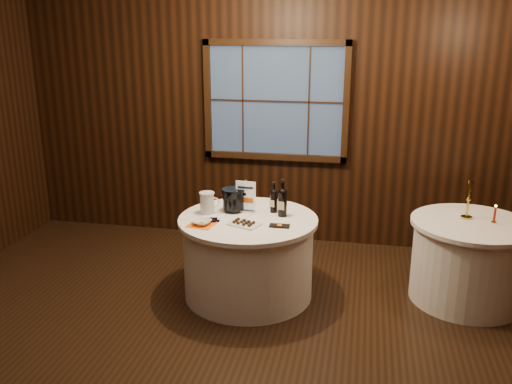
% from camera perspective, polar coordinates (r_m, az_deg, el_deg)
% --- Properties ---
extents(ground, '(6.00, 6.00, 0.00)m').
position_cam_1_polar(ground, '(4.43, -3.68, -16.50)').
color(ground, black).
rests_on(ground, ground).
extents(back_wall, '(6.00, 0.10, 3.00)m').
position_cam_1_polar(back_wall, '(6.19, 2.10, 8.60)').
color(back_wall, black).
rests_on(back_wall, ground).
extents(main_table, '(1.28, 1.28, 0.77)m').
position_cam_1_polar(main_table, '(5.10, -0.82, -6.79)').
color(main_table, white).
rests_on(main_table, ground).
extents(side_table, '(1.08, 1.08, 0.77)m').
position_cam_1_polar(side_table, '(5.37, 21.42, -6.77)').
color(side_table, white).
rests_on(side_table, ground).
extents(sign_stand, '(0.19, 0.10, 0.31)m').
position_cam_1_polar(sign_stand, '(5.09, -1.06, -0.95)').
color(sign_stand, '#B8B7BF').
rests_on(sign_stand, main_table).
extents(port_bottle_left, '(0.07, 0.08, 0.29)m').
position_cam_1_polar(port_bottle_left, '(5.08, 1.89, -0.77)').
color(port_bottle_left, black).
rests_on(port_bottle_left, main_table).
extents(port_bottle_right, '(0.08, 0.09, 0.35)m').
position_cam_1_polar(port_bottle_right, '(4.97, 2.81, -0.89)').
color(port_bottle_right, black).
rests_on(port_bottle_right, main_table).
extents(ice_bucket, '(0.22, 0.22, 0.22)m').
position_cam_1_polar(ice_bucket, '(5.11, -2.38, -0.79)').
color(ice_bucket, black).
rests_on(ice_bucket, main_table).
extents(chocolate_plate, '(0.31, 0.26, 0.04)m').
position_cam_1_polar(chocolate_plate, '(4.78, -1.26, -3.32)').
color(chocolate_plate, white).
rests_on(chocolate_plate, main_table).
extents(chocolate_box, '(0.18, 0.09, 0.01)m').
position_cam_1_polar(chocolate_box, '(4.75, 2.49, -3.58)').
color(chocolate_box, black).
rests_on(chocolate_box, main_table).
extents(grape_bunch, '(0.17, 0.06, 0.04)m').
position_cam_1_polar(grape_bunch, '(4.86, -4.50, -2.95)').
color(grape_bunch, black).
rests_on(grape_bunch, main_table).
extents(glass_pitcher, '(0.19, 0.14, 0.20)m').
position_cam_1_polar(glass_pitcher, '(5.07, -5.15, -1.14)').
color(glass_pitcher, silver).
rests_on(glass_pitcher, main_table).
extents(orange_napkin, '(0.26, 0.26, 0.00)m').
position_cam_1_polar(orange_napkin, '(4.81, -5.72, -3.43)').
color(orange_napkin, orange).
rests_on(orange_napkin, main_table).
extents(cracker_bowl, '(0.20, 0.20, 0.04)m').
position_cam_1_polar(cracker_bowl, '(4.80, -5.73, -3.19)').
color(cracker_bowl, white).
rests_on(cracker_bowl, orange_napkin).
extents(brass_candlestick, '(0.10, 0.10, 0.36)m').
position_cam_1_polar(brass_candlestick, '(5.27, 21.41, -1.25)').
color(brass_candlestick, gold).
rests_on(brass_candlestick, side_table).
extents(red_candle, '(0.05, 0.05, 0.17)m').
position_cam_1_polar(red_candle, '(5.26, 23.82, -2.31)').
color(red_candle, gold).
rests_on(red_candle, side_table).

